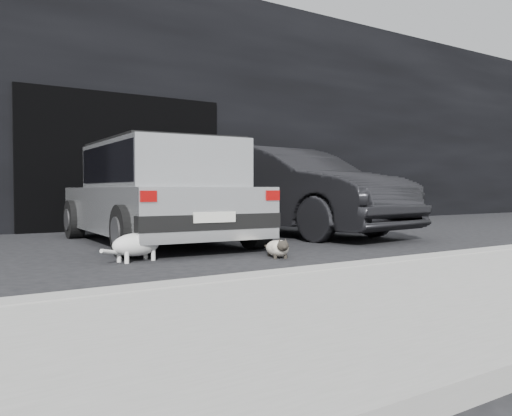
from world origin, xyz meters
TOP-DOWN VIEW (x-y plane):
  - ground at (0.00, 0.00)m, footprint 80.00×80.00m
  - building_facade at (1.00, 6.00)m, footprint 34.00×4.00m
  - garage_opening at (1.00, 3.99)m, footprint 4.00×0.10m
  - curb at (1.00, -2.60)m, footprint 18.00×0.25m
  - sidewalk at (1.00, -3.80)m, footprint 18.00×2.20m
  - silver_hatchback at (0.36, 1.09)m, footprint 2.18×4.04m
  - second_car at (2.85, 1.28)m, footprint 2.10×4.67m
  - cat_siamese at (0.82, -1.15)m, footprint 0.38×0.66m
  - cat_white at (-0.58, -0.53)m, footprint 0.82×0.40m

SIDE VIEW (x-z plane):
  - ground at x=0.00m, z-range 0.00..0.00m
  - sidewalk at x=1.00m, z-range 0.00..0.11m
  - curb at x=1.00m, z-range 0.00..0.12m
  - cat_siamese at x=0.82m, z-range -0.01..0.23m
  - cat_white at x=-0.58m, z-range -0.01..0.39m
  - second_car at x=2.85m, z-range 0.00..1.49m
  - silver_hatchback at x=0.36m, z-range 0.07..1.51m
  - garage_opening at x=1.00m, z-range 0.00..2.60m
  - building_facade at x=1.00m, z-range 0.00..5.00m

